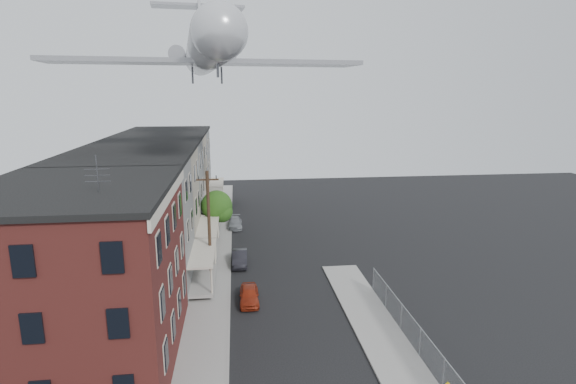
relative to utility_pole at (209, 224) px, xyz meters
name	(u,v)px	position (x,y,z in m)	size (l,w,h in m)	color
sidewalk_left	(215,252)	(0.10, 6.00, -4.61)	(3.00, 62.00, 0.12)	gray
sidewalk_right	(388,349)	(11.10, -12.00, -4.61)	(3.00, 26.00, 0.12)	gray
curb_left	(231,251)	(1.55, 6.00, -4.60)	(0.15, 62.00, 0.14)	gray
curb_right	(365,350)	(9.65, -12.00, -4.60)	(0.15, 26.00, 0.14)	gray
corner_building	(81,276)	(-6.40, -11.00, 0.49)	(10.31, 12.30, 12.15)	#3D1713
row_house_a	(123,226)	(-6.36, -1.50, 0.45)	(11.98, 7.00, 10.30)	slate
row_house_b	(141,204)	(-6.36, 5.50, 0.45)	(11.98, 7.00, 10.30)	gray
row_house_c	(155,188)	(-6.36, 12.50, 0.45)	(11.98, 7.00, 10.30)	slate
row_house_d	(165,176)	(-6.36, 19.50, 0.45)	(11.98, 7.00, 10.30)	gray
row_house_e	(172,166)	(-6.36, 26.50, 0.45)	(11.98, 7.00, 10.30)	slate
chainlink_fence	(420,342)	(12.60, -13.00, -3.68)	(0.06, 18.06, 1.90)	gray
utility_pole	(209,224)	(0.00, 0.00, 0.00)	(1.80, 0.26, 9.00)	black
street_tree	(218,207)	(0.33, 9.92, -1.22)	(3.22, 3.20, 5.20)	black
car_near	(249,295)	(3.00, -4.86, -4.08)	(1.40, 3.48, 1.19)	#9D2C14
car_mid	(240,258)	(2.41, 2.62, -4.06)	(1.31, 3.75, 1.23)	black
car_far	(235,223)	(2.00, 13.92, -4.12)	(1.54, 3.80, 1.10)	gray
airplane	(206,50)	(-0.03, 6.36, 13.95)	(26.11, 29.81, 8.59)	#B9BABD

